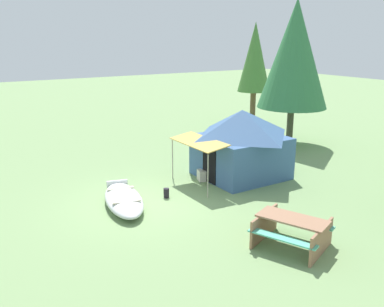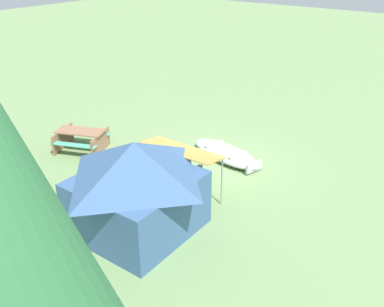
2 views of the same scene
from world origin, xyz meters
TOP-DOWN VIEW (x-y plane):
  - ground_plane at (0.00, 0.00)m, footprint 80.00×80.00m
  - beached_rowboat at (-0.09, -0.71)m, footprint 3.05×1.73m
  - canvas_cabin_tent at (-0.44, 4.01)m, footprint 2.87×3.80m
  - picnic_table at (4.42, 1.74)m, footprint 2.08×1.96m
  - cooler_box at (-0.76, 2.67)m, footprint 0.50×0.57m
  - fuel_can at (-0.01, 0.71)m, footprint 0.25×0.25m
  - pine_tree_back_left at (-2.91, 8.89)m, footprint 3.15×3.15m
  - pine_tree_back_right at (-7.53, 10.50)m, footprint 1.84×1.84m

SIDE VIEW (x-z plane):
  - ground_plane at x=0.00m, z-range 0.00..0.00m
  - fuel_can at x=-0.01m, z-range 0.00..0.30m
  - cooler_box at x=-0.76m, z-range 0.00..0.38m
  - beached_rowboat at x=-0.09m, z-range 0.01..0.42m
  - picnic_table at x=4.42m, z-range 0.09..0.84m
  - canvas_cabin_tent at x=-0.44m, z-range 0.05..2.49m
  - pine_tree_back_right at x=-7.53m, z-range 0.91..6.62m
  - pine_tree_back_left at x=-2.91m, z-range 0.87..7.44m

